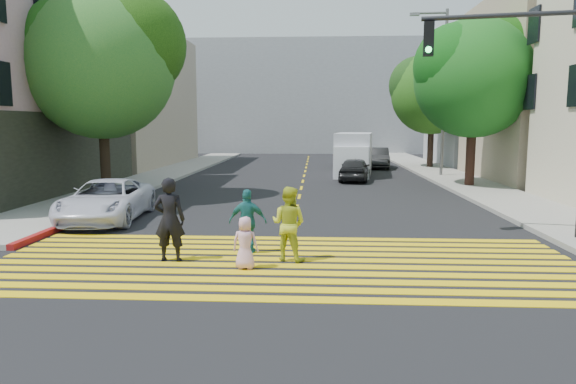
# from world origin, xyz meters

# --- Properties ---
(ground) EXTENTS (120.00, 120.00, 0.00)m
(ground) POSITION_xyz_m (0.00, 0.00, 0.00)
(ground) COLOR black
(sidewalk_left) EXTENTS (3.00, 40.00, 0.15)m
(sidewalk_left) POSITION_xyz_m (-8.50, 22.00, 0.07)
(sidewalk_left) COLOR gray
(sidewalk_left) RESTS_ON ground
(sidewalk_right) EXTENTS (3.00, 60.00, 0.15)m
(sidewalk_right) POSITION_xyz_m (8.50, 15.00, 0.07)
(sidewalk_right) COLOR gray
(sidewalk_right) RESTS_ON ground
(curb_red) EXTENTS (0.20, 8.00, 0.16)m
(curb_red) POSITION_xyz_m (-6.90, 6.00, 0.08)
(curb_red) COLOR maroon
(curb_red) RESTS_ON ground
(crosswalk) EXTENTS (13.40, 5.30, 0.01)m
(crosswalk) POSITION_xyz_m (0.00, 1.28, 0.01)
(crosswalk) COLOR yellow
(crosswalk) RESTS_ON ground
(lane_line) EXTENTS (0.12, 34.40, 0.01)m
(lane_line) POSITION_xyz_m (0.00, 22.50, 0.01)
(lane_line) COLOR yellow
(lane_line) RESTS_ON ground
(building_left_tan) EXTENTS (12.00, 16.00, 10.00)m
(building_left_tan) POSITION_xyz_m (-16.00, 28.00, 5.00)
(building_left_tan) COLOR tan
(building_left_tan) RESTS_ON ground
(building_right_grey) EXTENTS (10.00, 10.00, 10.00)m
(building_right_grey) POSITION_xyz_m (15.00, 30.00, 5.00)
(building_right_grey) COLOR gray
(building_right_grey) RESTS_ON ground
(backdrop_block) EXTENTS (30.00, 8.00, 12.00)m
(backdrop_block) POSITION_xyz_m (0.00, 48.00, 6.00)
(backdrop_block) COLOR gray
(backdrop_block) RESTS_ON ground
(tree_left) EXTENTS (6.90, 6.48, 8.65)m
(tree_left) POSITION_xyz_m (-8.02, 10.92, 5.83)
(tree_left) COLOR black
(tree_left) RESTS_ON ground
(tree_right_near) EXTENTS (6.62, 6.27, 8.31)m
(tree_right_near) POSITION_xyz_m (8.37, 15.58, 5.62)
(tree_right_near) COLOR #341D14
(tree_right_near) RESTS_ON ground
(tree_right_far) EXTENTS (7.49, 7.23, 8.23)m
(tree_right_far) POSITION_xyz_m (8.81, 26.48, 5.56)
(tree_right_far) COLOR black
(tree_right_far) RESTS_ON ground
(pedestrian_man) EXTENTS (0.73, 0.49, 1.94)m
(pedestrian_man) POSITION_xyz_m (-2.63, 1.30, 0.97)
(pedestrian_man) COLOR black
(pedestrian_man) RESTS_ON ground
(pedestrian_woman) EXTENTS (1.01, 0.91, 1.72)m
(pedestrian_woman) POSITION_xyz_m (0.09, 1.52, 0.86)
(pedestrian_woman) COLOR gold
(pedestrian_woman) RESTS_ON ground
(pedestrian_child) EXTENTS (0.61, 0.44, 1.16)m
(pedestrian_child) POSITION_xyz_m (-0.81, 0.73, 0.58)
(pedestrian_child) COLOR #DDA2B8
(pedestrian_child) RESTS_ON ground
(pedestrian_extra) EXTENTS (0.93, 0.40, 1.58)m
(pedestrian_extra) POSITION_xyz_m (-0.93, 2.11, 0.79)
(pedestrian_extra) COLOR #216D73
(pedestrian_extra) RESTS_ON ground
(white_sedan) EXTENTS (2.60, 4.98, 1.34)m
(white_sedan) POSITION_xyz_m (-6.11, 6.11, 0.67)
(white_sedan) COLOR silver
(white_sedan) RESTS_ON ground
(dark_car_near) EXTENTS (2.15, 4.06, 1.32)m
(dark_car_near) POSITION_xyz_m (2.87, 18.35, 0.66)
(dark_car_near) COLOR black
(dark_car_near) RESTS_ON ground
(silver_car) EXTENTS (2.19, 4.82, 1.37)m
(silver_car) POSITION_xyz_m (3.02, 29.09, 0.68)
(silver_car) COLOR gray
(silver_car) RESTS_ON ground
(dark_car_parked) EXTENTS (1.84, 4.51, 1.45)m
(dark_car_parked) POSITION_xyz_m (5.09, 26.83, 0.73)
(dark_car_parked) COLOR black
(dark_car_parked) RESTS_ON ground
(white_van) EXTENTS (2.71, 5.69, 2.58)m
(white_van) POSITION_xyz_m (3.01, 21.45, 1.23)
(white_van) COLOR silver
(white_van) RESTS_ON ground
(traffic_signal) EXTENTS (4.31, 0.96, 6.37)m
(traffic_signal) POSITION_xyz_m (6.55, 3.87, 4.13)
(traffic_signal) COLOR black
(traffic_signal) RESTS_ON ground
(street_lamp) EXTENTS (2.18, 0.31, 9.63)m
(street_lamp) POSITION_xyz_m (7.91, 20.58, 5.53)
(street_lamp) COLOR slate
(street_lamp) RESTS_ON ground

